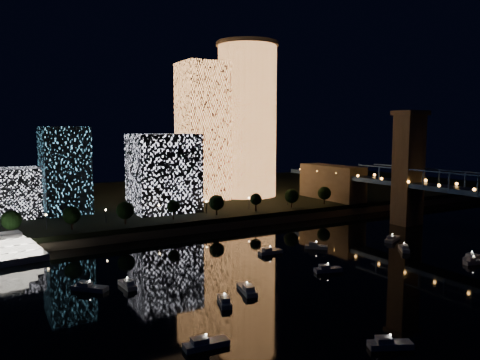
% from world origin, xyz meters
% --- Properties ---
extents(ground, '(520.00, 520.00, 0.00)m').
position_xyz_m(ground, '(0.00, 0.00, 0.00)').
color(ground, black).
rests_on(ground, ground).
extents(far_bank, '(420.00, 160.00, 5.00)m').
position_xyz_m(far_bank, '(0.00, 160.00, 2.50)').
color(far_bank, black).
rests_on(far_bank, ground).
extents(seawall, '(420.00, 6.00, 3.00)m').
position_xyz_m(seawall, '(0.00, 82.00, 1.50)').
color(seawall, '#6B5E4C').
rests_on(seawall, ground).
extents(tower_cylindrical, '(34.00, 34.00, 84.00)m').
position_xyz_m(tower_cylindrical, '(32.34, 133.36, 47.13)').
color(tower_cylindrical, '#FE9C51').
rests_on(tower_cylindrical, far_bank).
extents(tower_rectangular, '(22.51, 22.51, 71.62)m').
position_xyz_m(tower_rectangular, '(5.56, 134.62, 40.81)').
color(tower_rectangular, '#FE9C51').
rests_on(tower_rectangular, far_bank).
extents(midrise_blocks, '(112.72, 43.15, 38.18)m').
position_xyz_m(midrise_blocks, '(-64.50, 119.44, 21.44)').
color(midrise_blocks, white).
rests_on(midrise_blocks, far_bank).
extents(motorboats, '(121.94, 73.27, 2.78)m').
position_xyz_m(motorboats, '(-20.14, 13.73, 0.81)').
color(motorboats, silver).
rests_on(motorboats, ground).
extents(esplanade_trees, '(166.66, 6.99, 9.00)m').
position_xyz_m(esplanade_trees, '(-33.57, 88.00, 10.48)').
color(esplanade_trees, black).
rests_on(esplanade_trees, far_bank).
extents(street_lamps, '(132.70, 0.70, 5.65)m').
position_xyz_m(street_lamps, '(-34.00, 94.00, 9.02)').
color(street_lamps, black).
rests_on(street_lamps, far_bank).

